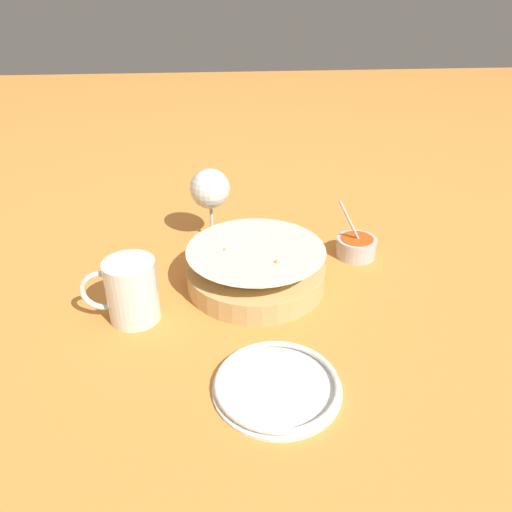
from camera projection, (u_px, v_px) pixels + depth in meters
The scene contains 6 objects.
ground_plane at pixel (247, 284), 0.87m from camera, with size 4.00×4.00×0.00m, color orange.
food_basket at pixel (256, 270), 0.86m from camera, with size 0.24×0.24×0.08m.
sauce_cup at pixel (356, 246), 0.95m from camera, with size 0.08×0.08×0.12m.
wine_glass at pixel (210, 191), 0.97m from camera, with size 0.08×0.08×0.15m.
beer_mug at pixel (131, 293), 0.77m from camera, with size 0.12×0.08×0.10m.
side_plate at pixel (277, 385), 0.65m from camera, with size 0.17×0.17×0.01m.
Camera 1 is at (0.05, 0.73, 0.48)m, focal length 35.00 mm.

